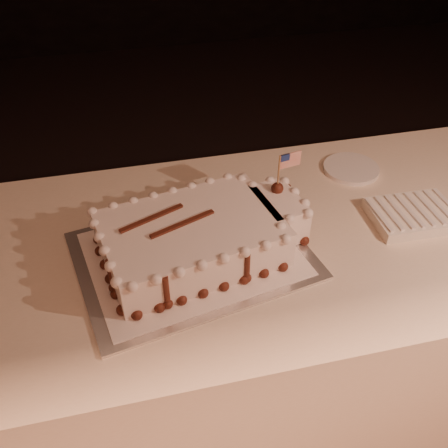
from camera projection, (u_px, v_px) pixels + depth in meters
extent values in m
cube|color=beige|center=(305.00, 318.00, 1.56)|extent=(2.40, 0.80, 0.75)
cube|color=silver|center=(192.00, 255.00, 1.23)|extent=(0.62, 0.51, 0.01)
cube|color=white|center=(192.00, 254.00, 1.22)|extent=(0.55, 0.46, 0.00)
cube|color=white|center=(191.00, 238.00, 1.19)|extent=(0.46, 0.35, 0.10)
cube|color=white|center=(278.00, 213.00, 1.27)|extent=(0.13, 0.17, 0.10)
sphere|color=#562215|center=(137.00, 315.00, 1.07)|extent=(0.03, 0.03, 0.03)
sphere|color=#562215|center=(159.00, 307.00, 1.08)|extent=(0.03, 0.03, 0.03)
sphere|color=#562215|center=(182.00, 300.00, 1.10)|extent=(0.03, 0.03, 0.03)
sphere|color=#562215|center=(203.00, 293.00, 1.11)|extent=(0.03, 0.03, 0.03)
sphere|color=#562215|center=(224.00, 286.00, 1.13)|extent=(0.03, 0.03, 0.03)
sphere|color=#562215|center=(244.00, 279.00, 1.15)|extent=(0.03, 0.03, 0.03)
sphere|color=#562215|center=(264.00, 273.00, 1.16)|extent=(0.03, 0.03, 0.03)
sphere|color=#562215|center=(283.00, 267.00, 1.18)|extent=(0.03, 0.03, 0.03)
sphere|color=#562215|center=(278.00, 254.00, 1.21)|extent=(0.03, 0.03, 0.03)
sphere|color=#562215|center=(287.00, 246.00, 1.23)|extent=(0.03, 0.03, 0.03)
sphere|color=#562215|center=(304.00, 241.00, 1.25)|extent=(0.03, 0.03, 0.03)
sphere|color=#562215|center=(301.00, 230.00, 1.28)|extent=(0.03, 0.03, 0.03)
sphere|color=#562215|center=(291.00, 219.00, 1.31)|extent=(0.03, 0.03, 0.03)
sphere|color=#562215|center=(282.00, 208.00, 1.35)|extent=(0.03, 0.03, 0.03)
sphere|color=#562215|center=(268.00, 207.00, 1.35)|extent=(0.03, 0.03, 0.03)
sphere|color=#562215|center=(251.00, 212.00, 1.34)|extent=(0.03, 0.03, 0.03)
sphere|color=#562215|center=(241.00, 206.00, 1.36)|extent=(0.03, 0.03, 0.03)
sphere|color=#562215|center=(228.00, 204.00, 1.36)|extent=(0.03, 0.03, 0.03)
sphere|color=#562215|center=(210.00, 208.00, 1.35)|extent=(0.03, 0.03, 0.03)
sphere|color=#562215|center=(193.00, 213.00, 1.33)|extent=(0.03, 0.03, 0.03)
sphere|color=#562215|center=(175.00, 218.00, 1.32)|extent=(0.03, 0.03, 0.03)
sphere|color=#562215|center=(156.00, 223.00, 1.30)|extent=(0.03, 0.03, 0.03)
sphere|color=#562215|center=(137.00, 228.00, 1.28)|extent=(0.03, 0.03, 0.03)
sphere|color=#562215|center=(118.00, 234.00, 1.27)|extent=(0.03, 0.03, 0.03)
sphere|color=#562215|center=(98.00, 239.00, 1.25)|extent=(0.03, 0.03, 0.03)
sphere|color=#562215|center=(100.00, 251.00, 1.22)|extent=(0.03, 0.03, 0.03)
sphere|color=#562215|center=(105.00, 264.00, 1.18)|extent=(0.03, 0.03, 0.03)
sphere|color=#562215|center=(110.00, 279.00, 1.15)|extent=(0.03, 0.03, 0.03)
sphere|color=#562215|center=(116.00, 294.00, 1.11)|extent=(0.03, 0.03, 0.03)
sphere|color=#562215|center=(122.00, 310.00, 1.08)|extent=(0.03, 0.03, 0.03)
sphere|color=white|center=(132.00, 287.00, 1.01)|extent=(0.03, 0.03, 0.03)
sphere|color=white|center=(156.00, 280.00, 1.03)|extent=(0.03, 0.03, 0.03)
sphere|color=white|center=(179.00, 272.00, 1.04)|extent=(0.03, 0.03, 0.03)
sphere|color=white|center=(202.00, 265.00, 1.06)|extent=(0.03, 0.03, 0.03)
sphere|color=white|center=(224.00, 259.00, 1.07)|extent=(0.03, 0.03, 0.03)
sphere|color=white|center=(245.00, 252.00, 1.09)|extent=(0.03, 0.03, 0.03)
sphere|color=white|center=(266.00, 246.00, 1.11)|extent=(0.03, 0.03, 0.03)
sphere|color=white|center=(286.00, 239.00, 1.12)|extent=(0.03, 0.03, 0.03)
sphere|color=white|center=(281.00, 227.00, 1.15)|extent=(0.03, 0.03, 0.03)
sphere|color=white|center=(289.00, 219.00, 1.18)|extent=(0.03, 0.03, 0.03)
sphere|color=white|center=(308.00, 214.00, 1.19)|extent=(0.03, 0.03, 0.03)
sphere|color=white|center=(305.00, 204.00, 1.22)|extent=(0.03, 0.03, 0.03)
sphere|color=white|center=(294.00, 192.00, 1.26)|extent=(0.03, 0.03, 0.03)
sphere|color=white|center=(284.00, 182.00, 1.29)|extent=(0.03, 0.03, 0.03)
sphere|color=white|center=(270.00, 181.00, 1.30)|extent=(0.03, 0.03, 0.03)
sphere|color=white|center=(252.00, 186.00, 1.28)|extent=(0.03, 0.03, 0.03)
sphere|color=white|center=(241.00, 179.00, 1.30)|extent=(0.03, 0.03, 0.03)
sphere|color=white|center=(228.00, 178.00, 1.31)|extent=(0.03, 0.03, 0.03)
sphere|color=white|center=(210.00, 182.00, 1.29)|extent=(0.03, 0.03, 0.03)
sphere|color=white|center=(191.00, 187.00, 1.28)|extent=(0.03, 0.03, 0.03)
sphere|color=white|center=(173.00, 192.00, 1.26)|extent=(0.03, 0.03, 0.03)
sphere|color=white|center=(153.00, 197.00, 1.24)|extent=(0.03, 0.03, 0.03)
sphere|color=white|center=(133.00, 202.00, 1.23)|extent=(0.03, 0.03, 0.03)
sphere|color=white|center=(113.00, 207.00, 1.21)|extent=(0.03, 0.03, 0.03)
sphere|color=white|center=(92.00, 212.00, 1.20)|extent=(0.03, 0.03, 0.03)
sphere|color=white|center=(94.00, 224.00, 1.16)|extent=(0.03, 0.03, 0.03)
sphere|color=white|center=(99.00, 237.00, 1.13)|extent=(0.03, 0.03, 0.03)
sphere|color=white|center=(105.00, 251.00, 1.09)|extent=(0.03, 0.03, 0.03)
sphere|color=white|center=(110.00, 266.00, 1.06)|extent=(0.03, 0.03, 0.03)
sphere|color=white|center=(116.00, 282.00, 1.02)|extent=(0.03, 0.03, 0.03)
cylinder|color=#562215|center=(166.00, 292.00, 1.06)|extent=(0.01, 0.01, 0.09)
sphere|color=#562215|center=(168.00, 304.00, 1.09)|extent=(0.02, 0.02, 0.02)
cylinder|color=#562215|center=(247.00, 266.00, 1.12)|extent=(0.01, 0.01, 0.09)
sphere|color=#562215|center=(247.00, 278.00, 1.15)|extent=(0.02, 0.02, 0.02)
cylinder|color=#562215|center=(286.00, 234.00, 1.20)|extent=(0.01, 0.01, 0.09)
sphere|color=#562215|center=(284.00, 246.00, 1.23)|extent=(0.02, 0.02, 0.02)
cylinder|color=#562215|center=(287.00, 200.00, 1.31)|extent=(0.01, 0.01, 0.09)
sphere|color=#562215|center=(286.00, 211.00, 1.34)|extent=(0.02, 0.02, 0.02)
cylinder|color=#562215|center=(238.00, 189.00, 1.34)|extent=(0.01, 0.01, 0.09)
sphere|color=#562215|center=(238.00, 201.00, 1.37)|extent=(0.02, 0.02, 0.02)
cylinder|color=#562215|center=(171.00, 206.00, 1.29)|extent=(0.01, 0.01, 0.09)
sphere|color=#562215|center=(172.00, 218.00, 1.31)|extent=(0.02, 0.02, 0.02)
cylinder|color=#562215|center=(98.00, 226.00, 1.23)|extent=(0.01, 0.01, 0.09)
sphere|color=#562215|center=(101.00, 238.00, 1.25)|extent=(0.02, 0.02, 0.02)
cylinder|color=#562215|center=(111.00, 275.00, 1.10)|extent=(0.01, 0.01, 0.09)
sphere|color=#562215|center=(114.00, 287.00, 1.12)|extent=(0.02, 0.02, 0.02)
cube|color=#562215|center=(152.00, 218.00, 1.17)|extent=(0.16, 0.08, 0.01)
cube|color=#562215|center=(183.00, 224.00, 1.15)|extent=(0.16, 0.07, 0.01)
sphere|color=#562215|center=(277.00, 188.00, 1.25)|extent=(0.03, 0.03, 0.03)
cylinder|color=#B17B4B|center=(278.00, 176.00, 1.23)|extent=(0.00, 0.00, 0.12)
cube|color=red|center=(290.00, 160.00, 1.21)|extent=(0.06, 0.01, 0.04)
cube|color=navy|center=(285.00, 158.00, 1.20)|extent=(0.02, 0.01, 0.02)
cube|color=white|center=(413.00, 215.00, 1.33)|extent=(0.23, 0.17, 0.03)
cube|color=white|center=(379.00, 214.00, 1.30)|extent=(0.01, 0.14, 0.01)
cube|color=white|center=(389.00, 213.00, 1.31)|extent=(0.01, 0.14, 0.01)
cube|color=white|center=(399.00, 212.00, 1.31)|extent=(0.01, 0.14, 0.01)
cube|color=white|center=(409.00, 210.00, 1.32)|extent=(0.01, 0.14, 0.01)
cube|color=white|center=(419.00, 209.00, 1.32)|extent=(0.01, 0.14, 0.01)
cube|color=white|center=(429.00, 208.00, 1.33)|extent=(0.01, 0.14, 0.01)
cube|color=white|center=(439.00, 206.00, 1.33)|extent=(0.01, 0.14, 0.01)
cylinder|color=white|center=(351.00, 169.00, 1.52)|extent=(0.17, 0.17, 0.01)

